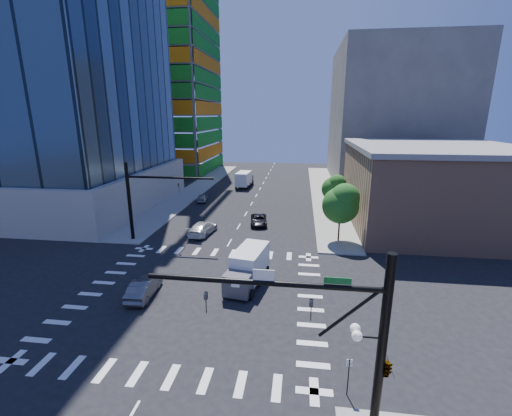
# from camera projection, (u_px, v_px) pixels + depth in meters

# --- Properties ---
(ground) EXTENTS (160.00, 160.00, 0.00)m
(ground) POSITION_uv_depth(u_px,v_px,m) (200.00, 295.00, 28.03)
(ground) COLOR black
(ground) RESTS_ON ground
(road_markings) EXTENTS (20.00, 20.00, 0.01)m
(road_markings) POSITION_uv_depth(u_px,v_px,m) (200.00, 295.00, 28.02)
(road_markings) COLOR silver
(road_markings) RESTS_ON ground
(sidewalk_ne) EXTENTS (5.00, 60.00, 0.15)m
(sidewalk_ne) POSITION_uv_depth(u_px,v_px,m) (324.00, 192.00, 64.69)
(sidewalk_ne) COLOR gray
(sidewalk_ne) RESTS_ON ground
(sidewalk_nw) EXTENTS (5.00, 60.00, 0.15)m
(sidewalk_nw) POSITION_uv_depth(u_px,v_px,m) (196.00, 189.00, 67.82)
(sidewalk_nw) COLOR gray
(sidewalk_nw) RESTS_ON ground
(construction_building) EXTENTS (25.16, 34.50, 70.60)m
(construction_building) POSITION_uv_depth(u_px,v_px,m) (160.00, 71.00, 84.17)
(construction_building) COLOR slate
(construction_building) RESTS_ON ground
(commercial_building) EXTENTS (20.50, 22.50, 10.60)m
(commercial_building) POSITION_uv_depth(u_px,v_px,m) (432.00, 186.00, 44.52)
(commercial_building) COLOR #A67B60
(commercial_building) RESTS_ON ground
(bg_building_ne) EXTENTS (24.00, 30.00, 28.00)m
(bg_building_ne) POSITION_uv_depth(u_px,v_px,m) (392.00, 116.00, 73.53)
(bg_building_ne) COLOR #5F5C56
(bg_building_ne) RESTS_ON ground
(signal_mast_se) EXTENTS (10.51, 2.48, 9.00)m
(signal_mast_se) POSITION_uv_depth(u_px,v_px,m) (360.00, 344.00, 14.38)
(signal_mast_se) COLOR black
(signal_mast_se) RESTS_ON sidewalk_se
(signal_mast_nw) EXTENTS (10.20, 0.40, 9.00)m
(signal_mast_nw) POSITION_uv_depth(u_px,v_px,m) (141.00, 195.00, 38.82)
(signal_mast_nw) COLOR black
(signal_mast_nw) RESTS_ON sidewalk_nw
(tree_south) EXTENTS (4.16, 4.16, 6.82)m
(tree_south) POSITION_uv_depth(u_px,v_px,m) (342.00, 203.00, 38.50)
(tree_south) COLOR #382316
(tree_south) RESTS_ON sidewalk_ne
(tree_north) EXTENTS (3.54, 3.52, 5.78)m
(tree_north) POSITION_uv_depth(u_px,v_px,m) (335.00, 187.00, 50.12)
(tree_north) COLOR #382316
(tree_north) RESTS_ON sidewalk_ne
(no_parking_sign) EXTENTS (0.30, 0.06, 2.20)m
(no_parking_sign) POSITION_uv_depth(u_px,v_px,m) (349.00, 373.00, 17.71)
(no_parking_sign) COLOR black
(no_parking_sign) RESTS_ON ground
(car_nb_far) EXTENTS (2.75, 4.92, 1.30)m
(car_nb_far) POSITION_uv_depth(u_px,v_px,m) (259.00, 220.00, 45.82)
(car_nb_far) COLOR black
(car_nb_far) RESTS_ON ground
(car_sb_near) EXTENTS (2.86, 5.65, 1.57)m
(car_sb_near) POSITION_uv_depth(u_px,v_px,m) (203.00, 228.00, 42.14)
(car_sb_near) COLOR silver
(car_sb_near) RESTS_ON ground
(car_sb_mid) EXTENTS (2.17, 4.08, 1.32)m
(car_sb_mid) POSITION_uv_depth(u_px,v_px,m) (202.00, 198.00, 57.97)
(car_sb_mid) COLOR #96979D
(car_sb_mid) RESTS_ON ground
(car_sb_cross) EXTENTS (1.83, 4.60, 1.49)m
(car_sb_cross) POSITION_uv_depth(u_px,v_px,m) (144.00, 288.00, 27.74)
(car_sb_cross) COLOR #4D4E53
(car_sb_cross) RESTS_ON ground
(box_truck_near) EXTENTS (3.41, 6.07, 3.01)m
(box_truck_near) POSITION_uv_depth(u_px,v_px,m) (247.00, 271.00, 29.38)
(box_truck_near) COLOR black
(box_truck_near) RESTS_ON ground
(box_truck_far) EXTENTS (2.98, 6.23, 3.18)m
(box_truck_far) POSITION_uv_depth(u_px,v_px,m) (245.00, 180.00, 69.65)
(box_truck_far) COLOR black
(box_truck_far) RESTS_ON ground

